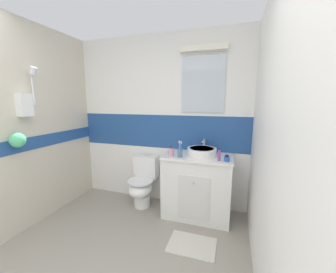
{
  "coord_description": "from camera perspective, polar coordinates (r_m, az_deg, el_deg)",
  "views": [
    {
      "loc": [
        1.04,
        -0.4,
        1.56
      ],
      "look_at": [
        0.32,
        1.82,
        1.14
      ],
      "focal_mm": 21.33,
      "sensor_mm": 36.0,
      "label": 1
    }
  ],
  "objects": [
    {
      "name": "ground_plane",
      "position": [
        2.48,
        -13.34,
        -29.74
      ],
      "size": [
        3.2,
        3.48,
        0.04
      ],
      "primitive_type": "cube",
      "color": "gray"
    },
    {
      "name": "wall_back_tiled",
      "position": [
        3.04,
        -1.89,
        4.58
      ],
      "size": [
        3.2,
        0.2,
        2.5
      ],
      "color": "white",
      "rests_on": "ground_plane"
    },
    {
      "name": "wall_left_shower_alcove",
      "position": [
        2.89,
        -37.99,
        1.88
      ],
      "size": [
        0.28,
        3.48,
        2.5
      ],
      "color": "beige",
      "rests_on": "ground_plane"
    },
    {
      "name": "wall_right_plain",
      "position": [
        1.66,
        28.36,
        -1.81
      ],
      "size": [
        0.1,
        3.48,
        2.5
      ],
      "primitive_type": "cube",
      "color": "white",
      "rests_on": "ground_plane"
    },
    {
      "name": "vanity_cabinet",
      "position": [
        2.81,
        8.36,
        -13.71
      ],
      "size": [
        0.9,
        0.54,
        0.85
      ],
      "color": "white",
      "rests_on": "ground_plane"
    },
    {
      "name": "sink_basin",
      "position": [
        2.68,
        9.62,
        -4.19
      ],
      "size": [
        0.38,
        0.43,
        0.18
      ],
      "color": "white",
      "rests_on": "vanity_cabinet"
    },
    {
      "name": "toilet",
      "position": [
        3.08,
        -7.26,
        -13.06
      ],
      "size": [
        0.37,
        0.5,
        0.75
      ],
      "color": "white",
      "rests_on": "ground_plane"
    },
    {
      "name": "toothbrush_cup",
      "position": [
        2.55,
        3.47,
        -4.57
      ],
      "size": [
        0.06,
        0.06,
        0.21
      ],
      "color": "#4C7299",
      "rests_on": "vanity_cabinet"
    },
    {
      "name": "soap_dispenser",
      "position": [
        2.59,
        0.91,
        -4.51
      ],
      "size": [
        0.06,
        0.06,
        0.14
      ],
      "color": "pink",
      "rests_on": "vanity_cabinet"
    },
    {
      "name": "hair_gel_jar",
      "position": [
        2.48,
        16.46,
        -6.07
      ],
      "size": [
        0.06,
        0.06,
        0.08
      ],
      "color": "#2659B2",
      "rests_on": "vanity_cabinet"
    },
    {
      "name": "toothpaste_tube_upright",
      "position": [
        2.46,
        14.43,
        -5.1
      ],
      "size": [
        0.03,
        0.03,
        0.16
      ],
      "color": "#993F99",
      "rests_on": "vanity_cabinet"
    },
    {
      "name": "bath_mat",
      "position": [
        2.5,
        6.85,
        -28.41
      ],
      "size": [
        0.51,
        0.37,
        0.01
      ],
      "primitive_type": "cube",
      "color": "beige",
      "rests_on": "ground_plane"
    }
  ]
}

